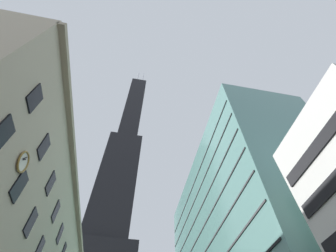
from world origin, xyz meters
The scene contains 1 object.
dark_skyscraper centered at (-11.56, 93.37, 67.48)m, with size 28.73×28.73×228.89m.
Camera 1 is at (-2.75, -12.42, 1.56)m, focal length 24.71 mm.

